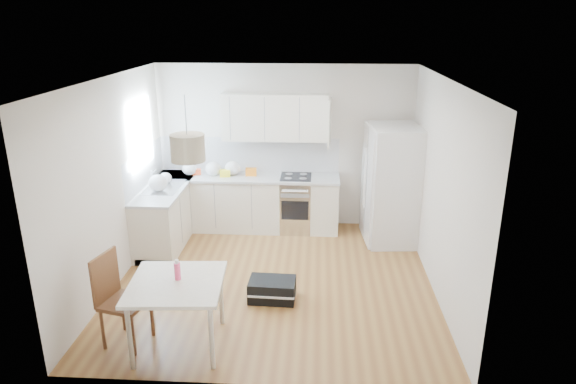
% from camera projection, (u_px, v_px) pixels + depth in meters
% --- Properties ---
extents(floor, '(4.20, 4.20, 0.00)m').
position_uv_depth(floor, '(275.00, 280.00, 6.98)').
color(floor, brown).
rests_on(floor, ground).
extents(ceiling, '(4.20, 4.20, 0.00)m').
position_uv_depth(ceiling, '(273.00, 79.00, 6.11)').
color(ceiling, white).
rests_on(ceiling, wall_back).
extents(wall_back, '(4.20, 0.00, 4.20)m').
position_uv_depth(wall_back, '(285.00, 147.00, 8.53)').
color(wall_back, silver).
rests_on(wall_back, floor).
extents(wall_left, '(0.00, 4.20, 4.20)m').
position_uv_depth(wall_left, '(113.00, 183.00, 6.67)').
color(wall_left, silver).
rests_on(wall_left, floor).
extents(wall_right, '(0.00, 4.20, 4.20)m').
position_uv_depth(wall_right, '(441.00, 189.00, 6.42)').
color(wall_right, silver).
rests_on(wall_right, floor).
extents(window_glassblock, '(0.02, 1.00, 1.00)m').
position_uv_depth(window_glassblock, '(141.00, 134.00, 7.62)').
color(window_glassblock, '#BFE0F9').
rests_on(window_glassblock, wall_left).
extents(cabinets_back, '(3.00, 0.60, 0.88)m').
position_uv_depth(cabinets_back, '(248.00, 204.00, 8.57)').
color(cabinets_back, silver).
rests_on(cabinets_back, floor).
extents(cabinets_left, '(0.60, 1.80, 0.88)m').
position_uv_depth(cabinets_left, '(167.00, 215.00, 8.08)').
color(cabinets_left, silver).
rests_on(cabinets_left, floor).
extents(counter_back, '(3.02, 0.64, 0.04)m').
position_uv_depth(counter_back, '(247.00, 177.00, 8.42)').
color(counter_back, '#ACAFB1').
rests_on(counter_back, cabinets_back).
extents(counter_left, '(0.64, 1.82, 0.04)m').
position_uv_depth(counter_left, '(165.00, 187.00, 7.93)').
color(counter_left, '#ACAFB1').
rests_on(counter_left, cabinets_left).
extents(backsplash_back, '(3.00, 0.01, 0.58)m').
position_uv_depth(backsplash_back, '(249.00, 154.00, 8.60)').
color(backsplash_back, white).
rests_on(backsplash_back, wall_back).
extents(backsplash_left, '(0.01, 1.80, 0.58)m').
position_uv_depth(backsplash_left, '(145.00, 168.00, 7.84)').
color(backsplash_left, white).
rests_on(backsplash_left, wall_left).
extents(upper_cabinets, '(1.70, 0.32, 0.75)m').
position_uv_depth(upper_cabinets, '(275.00, 117.00, 8.22)').
color(upper_cabinets, silver).
rests_on(upper_cabinets, wall_back).
extents(range_oven, '(0.50, 0.61, 0.88)m').
position_uv_depth(range_oven, '(296.00, 205.00, 8.53)').
color(range_oven, silver).
rests_on(range_oven, floor).
extents(sink, '(0.50, 0.80, 0.16)m').
position_uv_depth(sink, '(164.00, 187.00, 7.88)').
color(sink, silver).
rests_on(sink, counter_left).
extents(refrigerator, '(0.95, 0.99, 1.85)m').
position_uv_depth(refrigerator, '(392.00, 185.00, 7.98)').
color(refrigerator, white).
rests_on(refrigerator, floor).
extents(dining_table, '(1.03, 1.03, 0.77)m').
position_uv_depth(dining_table, '(177.00, 289.00, 5.41)').
color(dining_table, beige).
rests_on(dining_table, floor).
extents(dining_chair, '(0.53, 0.53, 1.04)m').
position_uv_depth(dining_chair, '(125.00, 301.00, 5.50)').
color(dining_chair, '#4B2F16').
rests_on(dining_chair, floor).
extents(drink_bottle, '(0.07, 0.07, 0.23)m').
position_uv_depth(drink_bottle, '(177.00, 270.00, 5.40)').
color(drink_bottle, '#EB416F').
rests_on(drink_bottle, dining_table).
extents(gym_bag, '(0.59, 0.40, 0.27)m').
position_uv_depth(gym_bag, '(272.00, 290.00, 6.48)').
color(gym_bag, black).
rests_on(gym_bag, floor).
extents(pendant_lamp, '(0.43, 0.43, 0.27)m').
position_uv_depth(pendant_lamp, '(188.00, 148.00, 5.04)').
color(pendant_lamp, '#C1AF94').
rests_on(pendant_lamp, ceiling).
extents(grocery_bag_a, '(0.23, 0.20, 0.21)m').
position_uv_depth(grocery_bag_a, '(189.00, 169.00, 8.44)').
color(grocery_bag_a, white).
rests_on(grocery_bag_a, counter_back).
extents(grocery_bag_b, '(0.26, 0.22, 0.23)m').
position_uv_depth(grocery_bag_b, '(213.00, 169.00, 8.41)').
color(grocery_bag_b, white).
rests_on(grocery_bag_b, counter_back).
extents(grocery_bag_c, '(0.26, 0.22, 0.23)m').
position_uv_depth(grocery_bag_c, '(233.00, 168.00, 8.45)').
color(grocery_bag_c, white).
rests_on(grocery_bag_c, counter_back).
extents(grocery_bag_d, '(0.19, 0.16, 0.17)m').
position_uv_depth(grocery_bag_d, '(166.00, 178.00, 8.04)').
color(grocery_bag_d, white).
rests_on(grocery_bag_d, counter_back).
extents(grocery_bag_e, '(0.28, 0.24, 0.26)m').
position_uv_depth(grocery_bag_e, '(158.00, 183.00, 7.66)').
color(grocery_bag_e, white).
rests_on(grocery_bag_e, counter_left).
extents(snack_orange, '(0.19, 0.12, 0.12)m').
position_uv_depth(snack_orange, '(251.00, 172.00, 8.43)').
color(snack_orange, orange).
rests_on(snack_orange, counter_back).
extents(snack_yellow, '(0.18, 0.13, 0.12)m').
position_uv_depth(snack_yellow, '(225.00, 173.00, 8.38)').
color(snack_yellow, yellow).
rests_on(snack_yellow, counter_back).
extents(snack_red, '(0.16, 0.11, 0.10)m').
position_uv_depth(snack_red, '(197.00, 172.00, 8.48)').
color(snack_red, '#BC3917').
rests_on(snack_red, counter_back).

